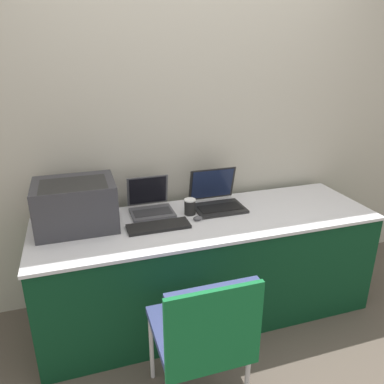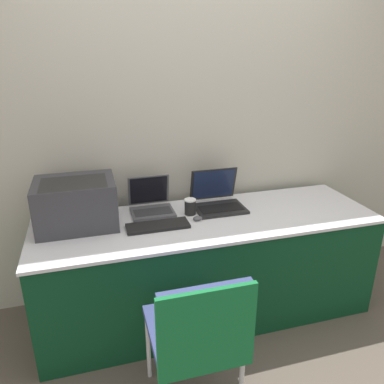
{
  "view_description": "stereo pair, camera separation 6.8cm",
  "coord_description": "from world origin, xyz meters",
  "px_view_note": "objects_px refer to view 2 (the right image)",
  "views": [
    {
      "loc": [
        -0.78,
        -1.73,
        1.76
      ],
      "look_at": [
        -0.1,
        0.37,
        0.91
      ],
      "focal_mm": 35.0,
      "sensor_mm": 36.0,
      "label": 1
    },
    {
      "loc": [
        -0.71,
        -1.75,
        1.76
      ],
      "look_at": [
        -0.1,
        0.37,
        0.91
      ],
      "focal_mm": 35.0,
      "sensor_mm": 36.0,
      "label": 2
    }
  ],
  "objects_px": {
    "laptop_left": "(151,204)",
    "coffee_cup": "(190,207)",
    "chair": "(198,332)",
    "printer": "(76,202)",
    "mouse": "(198,218)",
    "external_keyboard": "(158,226)",
    "laptop_right": "(218,199)"
  },
  "relations": [
    {
      "from": "laptop_right",
      "to": "chair",
      "type": "height_order",
      "value": "laptop_right"
    },
    {
      "from": "laptop_right",
      "to": "printer",
      "type": "bearing_deg",
      "value": -177.79
    },
    {
      "from": "laptop_left",
      "to": "coffee_cup",
      "type": "distance_m",
      "value": 0.27
    },
    {
      "from": "printer",
      "to": "mouse",
      "type": "relative_size",
      "value": 7.93
    },
    {
      "from": "external_keyboard",
      "to": "chair",
      "type": "distance_m",
      "value": 0.78
    },
    {
      "from": "laptop_left",
      "to": "coffee_cup",
      "type": "bearing_deg",
      "value": -27.17
    },
    {
      "from": "laptop_right",
      "to": "chair",
      "type": "distance_m",
      "value": 1.07
    },
    {
      "from": "printer",
      "to": "chair",
      "type": "height_order",
      "value": "printer"
    },
    {
      "from": "laptop_right",
      "to": "mouse",
      "type": "height_order",
      "value": "laptop_right"
    },
    {
      "from": "printer",
      "to": "laptop_right",
      "type": "xyz_separation_m",
      "value": [
        0.93,
        0.04,
        -0.1
      ]
    },
    {
      "from": "printer",
      "to": "external_keyboard",
      "type": "height_order",
      "value": "printer"
    },
    {
      "from": "laptop_right",
      "to": "coffee_cup",
      "type": "bearing_deg",
      "value": -163.2
    },
    {
      "from": "laptop_left",
      "to": "mouse",
      "type": "relative_size",
      "value": 4.69
    },
    {
      "from": "printer",
      "to": "chair",
      "type": "distance_m",
      "value": 1.1
    },
    {
      "from": "coffee_cup",
      "to": "chair",
      "type": "xyz_separation_m",
      "value": [
        -0.21,
        -0.89,
        -0.23
      ]
    },
    {
      "from": "printer",
      "to": "laptop_right",
      "type": "height_order",
      "value": "printer"
    },
    {
      "from": "printer",
      "to": "laptop_right",
      "type": "relative_size",
      "value": 1.43
    },
    {
      "from": "printer",
      "to": "chair",
      "type": "relative_size",
      "value": 0.55
    },
    {
      "from": "external_keyboard",
      "to": "mouse",
      "type": "bearing_deg",
      "value": 5.56
    },
    {
      "from": "laptop_left",
      "to": "chair",
      "type": "distance_m",
      "value": 1.04
    },
    {
      "from": "laptop_right",
      "to": "mouse",
      "type": "relative_size",
      "value": 5.55
    },
    {
      "from": "laptop_left",
      "to": "coffee_cup",
      "type": "xyz_separation_m",
      "value": [
        0.24,
        -0.12,
        0.0
      ]
    },
    {
      "from": "laptop_left",
      "to": "mouse",
      "type": "bearing_deg",
      "value": -42.17
    },
    {
      "from": "printer",
      "to": "coffee_cup",
      "type": "bearing_deg",
      "value": -2.35
    },
    {
      "from": "printer",
      "to": "laptop_right",
      "type": "bearing_deg",
      "value": 2.21
    },
    {
      "from": "chair",
      "to": "printer",
      "type": "bearing_deg",
      "value": 118.57
    },
    {
      "from": "external_keyboard",
      "to": "mouse",
      "type": "xyz_separation_m",
      "value": [
        0.26,
        0.03,
        0.0
      ]
    },
    {
      "from": "printer",
      "to": "external_keyboard",
      "type": "bearing_deg",
      "value": -19.41
    },
    {
      "from": "printer",
      "to": "coffee_cup",
      "type": "xyz_separation_m",
      "value": [
        0.72,
        -0.03,
        -0.11
      ]
    },
    {
      "from": "chair",
      "to": "laptop_left",
      "type": "bearing_deg",
      "value": 91.37
    },
    {
      "from": "external_keyboard",
      "to": "chair",
      "type": "bearing_deg",
      "value": -87.66
    },
    {
      "from": "printer",
      "to": "laptop_left",
      "type": "relative_size",
      "value": 1.69
    }
  ]
}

